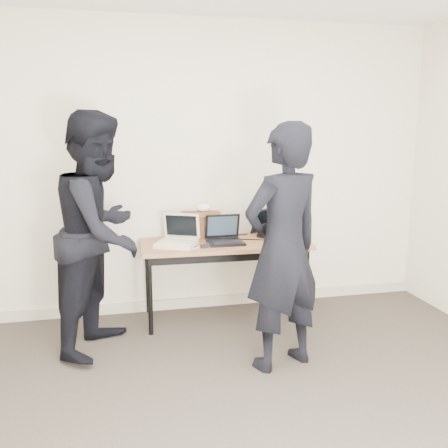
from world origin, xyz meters
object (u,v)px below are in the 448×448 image
object	(u,v)px
leather_satchel	(201,224)
equipment_box	(284,227)
desk	(225,248)
laptop_center	(225,236)
laptop_right	(274,230)
person_observer	(101,233)
person_typist	(283,248)
laptop_beige	(178,239)

from	to	relation	value
leather_satchel	equipment_box	xyz separation A→B (m)	(0.81, -0.04, -0.06)
desk	laptop_center	bearing A→B (deg)	-120.48
laptop_right	equipment_box	world-z (taller)	laptop_right
desk	laptop_center	xyz separation A→B (m)	(-0.01, -0.01, 0.11)
laptop_center	equipment_box	distance (m)	0.67
desk	person_observer	world-z (taller)	person_observer
desk	person_typist	xyz separation A→B (m)	(0.20, -0.98, 0.23)
laptop_center	laptop_right	size ratio (longest dim) A/B	0.67
leather_satchel	equipment_box	bearing A→B (deg)	4.23
desk	laptop_right	world-z (taller)	laptop_right
desk	equipment_box	bearing A→B (deg)	18.84
laptop_beige	laptop_center	size ratio (longest dim) A/B	1.38
laptop_center	desk	bearing A→B (deg)	57.89
desk	person_observer	size ratio (longest dim) A/B	0.81
equipment_box	person_observer	xyz separation A→B (m)	(-1.70, -0.55, 0.14)
equipment_box	person_typist	world-z (taller)	person_typist
laptop_right	person_typist	distance (m)	1.19
laptop_beige	equipment_box	distance (m)	1.08
desk	leather_satchel	size ratio (longest dim) A/B	4.02
desk	laptop_right	distance (m)	0.55
laptop_right	leather_satchel	distance (m)	0.70
laptop_beige	person_typist	world-z (taller)	person_typist
laptop_right	person_typist	bearing A→B (deg)	-138.58
laptop_right	leather_satchel	bearing A→B (deg)	141.28
laptop_right	leather_satchel	world-z (taller)	laptop_right
leather_satchel	person_observer	xyz separation A→B (m)	(-0.89, -0.59, 0.09)
desk	leather_satchel	xyz separation A→B (m)	(-0.18, 0.23, 0.19)
leather_satchel	person_observer	bearing A→B (deg)	-139.93
laptop_center	leather_satchel	distance (m)	0.30
laptop_beige	laptop_center	bearing A→B (deg)	27.02
desk	person_typist	distance (m)	1.03
leather_satchel	laptop_right	bearing A→B (deg)	1.32
leather_satchel	person_observer	world-z (taller)	person_observer
leather_satchel	laptop_center	bearing A→B (deg)	-47.42
person_typist	person_observer	bearing A→B (deg)	-45.75
laptop_beige	leather_satchel	bearing A→B (deg)	70.49
equipment_box	person_observer	bearing A→B (deg)	-162.09
leather_satchel	laptop_beige	bearing A→B (deg)	-128.79
person_observer	laptop_center	bearing A→B (deg)	-46.73
laptop_right	equipment_box	size ratio (longest dim) A/B	1.97
person_typist	laptop_beige	bearing A→B (deg)	-76.32
laptop_beige	equipment_box	size ratio (longest dim) A/B	1.81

